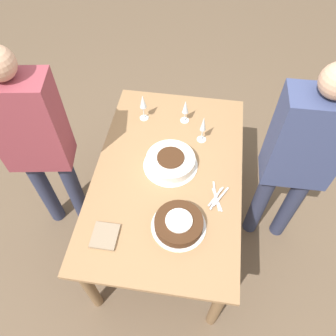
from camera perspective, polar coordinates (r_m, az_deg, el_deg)
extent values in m
plane|color=brown|center=(2.77, 0.00, -9.72)|extent=(12.00, 12.00, 0.00)
cube|color=#9E754C|center=(2.16, 0.00, -1.03)|extent=(1.53, 0.96, 0.03)
cylinder|color=brown|center=(2.20, 8.49, -22.75)|extent=(0.07, 0.07, 0.70)
cylinder|color=brown|center=(2.87, 10.09, 4.80)|extent=(0.07, 0.07, 0.70)
cylinder|color=brown|center=(2.27, -13.57, -19.47)|extent=(0.07, 0.07, 0.70)
cylinder|color=brown|center=(2.93, -5.92, 6.59)|extent=(0.07, 0.07, 0.70)
cylinder|color=white|center=(2.18, 0.44, 0.55)|extent=(0.36, 0.36, 0.01)
cylinder|color=white|center=(2.15, 0.44, 1.16)|extent=(0.32, 0.32, 0.07)
cylinder|color=#422614|center=(2.11, 0.45, 1.85)|extent=(0.18, 0.18, 0.01)
cylinder|color=white|center=(1.94, 1.86, -10.07)|extent=(0.32, 0.32, 0.01)
cylinder|color=#422614|center=(1.91, 1.88, -9.63)|extent=(0.28, 0.28, 0.06)
cylinder|color=white|center=(1.88, 1.91, -9.13)|extent=(0.16, 0.16, 0.01)
cylinder|color=silver|center=(2.33, 5.84, 4.98)|extent=(0.07, 0.07, 0.00)
cylinder|color=silver|center=(2.29, 5.95, 5.83)|extent=(0.01, 0.01, 0.10)
cone|color=silver|center=(2.22, 6.18, 7.70)|extent=(0.04, 0.04, 0.12)
cylinder|color=silver|center=(2.45, 2.91, 8.29)|extent=(0.07, 0.07, 0.00)
cylinder|color=silver|center=(2.42, 2.96, 9.01)|extent=(0.01, 0.01, 0.08)
cone|color=silver|center=(2.36, 3.05, 10.63)|extent=(0.05, 0.05, 0.11)
cylinder|color=silver|center=(2.47, -4.17, 8.70)|extent=(0.07, 0.07, 0.00)
cylinder|color=silver|center=(2.44, -4.24, 9.63)|extent=(0.01, 0.01, 0.11)
cone|color=silver|center=(2.36, -4.40, 11.52)|extent=(0.05, 0.05, 0.11)
cube|color=silver|center=(2.05, 8.47, -5.37)|extent=(0.17, 0.05, 0.00)
cube|color=silver|center=(2.05, 8.55, -5.48)|extent=(0.16, 0.08, 0.00)
cube|color=silver|center=(2.07, 8.13, -4.29)|extent=(0.17, 0.04, 0.00)
cube|color=silver|center=(2.04, 8.31, -5.32)|extent=(0.16, 0.07, 0.00)
cube|color=silver|center=(2.05, 9.19, -4.93)|extent=(0.15, 0.10, 0.00)
cube|color=silver|center=(2.04, 8.33, -4.93)|extent=(0.16, 0.09, 0.00)
cube|color=gray|center=(1.94, -10.92, -11.53)|extent=(0.16, 0.15, 0.02)
cylinder|color=#2D334C|center=(2.57, 20.46, -6.20)|extent=(0.11, 0.11, 0.77)
cylinder|color=#2D334C|center=(2.52, 15.64, -5.81)|extent=(0.11, 0.11, 0.77)
cube|color=#38426B|center=(2.00, 23.14, 4.47)|extent=(0.23, 0.40, 0.64)
cylinder|color=#2D334C|center=(2.64, -20.60, -3.68)|extent=(0.11, 0.11, 0.78)
cylinder|color=#2D334C|center=(2.58, -15.99, -3.71)|extent=(0.11, 0.11, 0.78)
cube|color=brown|center=(2.08, -23.30, 7.06)|extent=(0.28, 0.43, 0.65)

